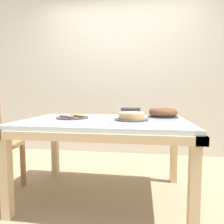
{
  "coord_description": "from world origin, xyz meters",
  "views": [
    {
      "loc": [
        0.34,
        -1.78,
        0.95
      ],
      "look_at": [
        0.05,
        0.12,
        0.79
      ],
      "focal_mm": 32.0,
      "sensor_mm": 36.0,
      "label": 1
    }
  ],
  "objects_px": {
    "pastry_platter": "(72,117)",
    "tealight_left_edge": "(124,125)",
    "cake_chocolate_round": "(131,117)",
    "plate_stack": "(131,112)",
    "tealight_centre": "(97,116)",
    "tealight_right_edge": "(44,116)",
    "tealight_near_front": "(112,122)",
    "cake_golden_bundt": "(163,113)",
    "tealight_near_cakes": "(105,117)"
  },
  "relations": [
    {
      "from": "cake_golden_bundt",
      "to": "tealight_near_front",
      "type": "bearing_deg",
      "value": -129.57
    },
    {
      "from": "plate_stack",
      "to": "tealight_right_edge",
      "type": "distance_m",
      "value": 0.9
    },
    {
      "from": "cake_golden_bundt",
      "to": "tealight_left_edge",
      "type": "relative_size",
      "value": 7.54
    },
    {
      "from": "tealight_right_edge",
      "to": "pastry_platter",
      "type": "bearing_deg",
      "value": -11.71
    },
    {
      "from": "cake_golden_bundt",
      "to": "tealight_left_edge",
      "type": "bearing_deg",
      "value": -117.08
    },
    {
      "from": "cake_golden_bundt",
      "to": "tealight_right_edge",
      "type": "height_order",
      "value": "cake_golden_bundt"
    },
    {
      "from": "pastry_platter",
      "to": "tealight_left_edge",
      "type": "xyz_separation_m",
      "value": [
        0.54,
        -0.44,
        -0.0
      ]
    },
    {
      "from": "tealight_centre",
      "to": "tealight_left_edge",
      "type": "relative_size",
      "value": 1.0
    },
    {
      "from": "tealight_centre",
      "to": "pastry_platter",
      "type": "bearing_deg",
      "value": -155.13
    },
    {
      "from": "cake_chocolate_round",
      "to": "plate_stack",
      "type": "bearing_deg",
      "value": 94.6
    },
    {
      "from": "cake_golden_bundt",
      "to": "tealight_near_cakes",
      "type": "distance_m",
      "value": 0.59
    },
    {
      "from": "cake_chocolate_round",
      "to": "cake_golden_bundt",
      "type": "distance_m",
      "value": 0.41
    },
    {
      "from": "cake_golden_bundt",
      "to": "tealight_centre",
      "type": "xyz_separation_m",
      "value": [
        -0.66,
        -0.11,
        -0.03
      ]
    },
    {
      "from": "pastry_platter",
      "to": "tealight_right_edge",
      "type": "xyz_separation_m",
      "value": [
        -0.32,
        0.07,
        -0.0
      ]
    },
    {
      "from": "plate_stack",
      "to": "tealight_left_edge",
      "type": "bearing_deg",
      "value": -90.34
    },
    {
      "from": "pastry_platter",
      "to": "tealight_near_cakes",
      "type": "bearing_deg",
      "value": 6.94
    },
    {
      "from": "cake_chocolate_round",
      "to": "tealight_right_edge",
      "type": "height_order",
      "value": "cake_chocolate_round"
    },
    {
      "from": "cake_golden_bundt",
      "to": "plate_stack",
      "type": "xyz_separation_m",
      "value": [
        -0.33,
        0.06,
        0.0
      ]
    },
    {
      "from": "tealight_left_edge",
      "to": "tealight_right_edge",
      "type": "height_order",
      "value": "same"
    },
    {
      "from": "cake_chocolate_round",
      "to": "tealight_right_edge",
      "type": "xyz_separation_m",
      "value": [
        -0.9,
        0.13,
        -0.02
      ]
    },
    {
      "from": "plate_stack",
      "to": "tealight_left_edge",
      "type": "relative_size",
      "value": 5.25
    },
    {
      "from": "cake_chocolate_round",
      "to": "tealight_near_front",
      "type": "distance_m",
      "value": 0.29
    },
    {
      "from": "plate_stack",
      "to": "tealight_near_front",
      "type": "xyz_separation_m",
      "value": [
        -0.11,
        -0.59,
        -0.03
      ]
    },
    {
      "from": "tealight_near_cakes",
      "to": "tealight_right_edge",
      "type": "xyz_separation_m",
      "value": [
        -0.64,
        0.03,
        0.0
      ]
    },
    {
      "from": "tealight_centre",
      "to": "tealight_right_edge",
      "type": "height_order",
      "value": "same"
    },
    {
      "from": "pastry_platter",
      "to": "plate_stack",
      "type": "height_order",
      "value": "plate_stack"
    },
    {
      "from": "tealight_left_edge",
      "to": "tealight_right_edge",
      "type": "distance_m",
      "value": 1.0
    },
    {
      "from": "cake_chocolate_round",
      "to": "pastry_platter",
      "type": "distance_m",
      "value": 0.58
    },
    {
      "from": "cake_chocolate_round",
      "to": "tealight_near_cakes",
      "type": "height_order",
      "value": "cake_chocolate_round"
    },
    {
      "from": "pastry_platter",
      "to": "tealight_left_edge",
      "type": "relative_size",
      "value": 7.71
    },
    {
      "from": "tealight_left_edge",
      "to": "plate_stack",
      "type": "bearing_deg",
      "value": 89.66
    },
    {
      "from": "cake_golden_bundt",
      "to": "tealight_right_edge",
      "type": "relative_size",
      "value": 7.54
    },
    {
      "from": "tealight_centre",
      "to": "tealight_left_edge",
      "type": "bearing_deg",
      "value": -59.18
    },
    {
      "from": "plate_stack",
      "to": "tealight_centre",
      "type": "height_order",
      "value": "plate_stack"
    },
    {
      "from": "cake_chocolate_round",
      "to": "tealight_right_edge",
      "type": "bearing_deg",
      "value": 171.92
    },
    {
      "from": "tealight_left_edge",
      "to": "tealight_right_edge",
      "type": "bearing_deg",
      "value": 149.88
    },
    {
      "from": "pastry_platter",
      "to": "cake_golden_bundt",
      "type": "bearing_deg",
      "value": 13.82
    },
    {
      "from": "tealight_near_cakes",
      "to": "tealight_centre",
      "type": "relative_size",
      "value": 1.0
    },
    {
      "from": "cake_golden_bundt",
      "to": "plate_stack",
      "type": "distance_m",
      "value": 0.33
    },
    {
      "from": "pastry_platter",
      "to": "tealight_near_front",
      "type": "xyz_separation_m",
      "value": [
        0.44,
        -0.32,
        -0.0
      ]
    },
    {
      "from": "cake_chocolate_round",
      "to": "plate_stack",
      "type": "relative_size",
      "value": 1.45
    },
    {
      "from": "cake_chocolate_round",
      "to": "tealight_near_cakes",
      "type": "distance_m",
      "value": 0.28
    },
    {
      "from": "tealight_near_cakes",
      "to": "pastry_platter",
      "type": "bearing_deg",
      "value": -173.06
    },
    {
      "from": "tealight_left_edge",
      "to": "tealight_right_edge",
      "type": "relative_size",
      "value": 1.0
    },
    {
      "from": "cake_golden_bundt",
      "to": "cake_chocolate_round",
      "type": "bearing_deg",
      "value": -137.58
    },
    {
      "from": "tealight_left_edge",
      "to": "tealight_near_front",
      "type": "distance_m",
      "value": 0.16
    },
    {
      "from": "plate_stack",
      "to": "tealight_right_edge",
      "type": "height_order",
      "value": "plate_stack"
    },
    {
      "from": "tealight_near_front",
      "to": "cake_chocolate_round",
      "type": "bearing_deg",
      "value": 61.65
    },
    {
      "from": "tealight_right_edge",
      "to": "tealight_near_front",
      "type": "bearing_deg",
      "value": -26.92
    },
    {
      "from": "tealight_near_front",
      "to": "tealight_near_cakes",
      "type": "bearing_deg",
      "value": 109.03
    }
  ]
}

